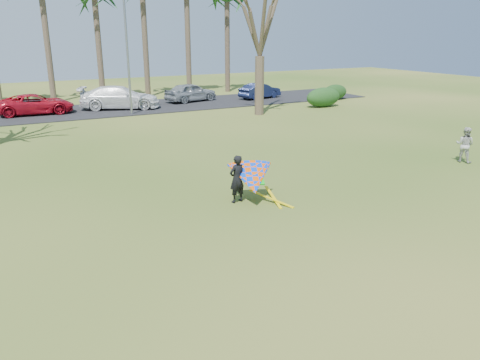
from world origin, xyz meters
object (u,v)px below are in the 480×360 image
streetlight (130,49)px  car_5 (260,91)px  bare_tree_right (260,16)px  car_2 (36,104)px  car_3 (120,97)px  kite_flyer (251,178)px  pedestrian_a (465,145)px  car_4 (191,92)px

streetlight → car_5: streetlight is taller
bare_tree_right → car_2: bare_tree_right is taller
streetlight → car_2: size_ratio=1.60×
bare_tree_right → car_3: 11.99m
streetlight → kite_flyer: streetlight is taller
car_5 → kite_flyer: bearing=135.1°
car_3 → streetlight: bearing=-155.8°
bare_tree_right → pedestrian_a: bare_tree_right is taller
bare_tree_right → kite_flyer: bare_tree_right is taller
car_2 → car_5: (17.94, -0.25, -0.05)m
streetlight → car_4: bearing=33.7°
car_3 → car_5: bearing=-70.0°
bare_tree_right → pedestrian_a: size_ratio=5.86×
streetlight → bare_tree_right: bearing=-27.0°
streetlight → car_4: size_ratio=1.80×
bare_tree_right → kite_flyer: 18.76m
bare_tree_right → car_3: bare_tree_right is taller
bare_tree_right → car_4: bearing=103.6°
pedestrian_a → kite_flyer: 10.90m
kite_flyer → car_3: bearing=87.0°
streetlight → kite_flyer: bearing=-94.1°
car_4 → bare_tree_right: bearing=178.8°
car_2 → kite_flyer: size_ratio=2.10×
bare_tree_right → streetlight: bare_tree_right is taller
car_5 → pedestrian_a: bearing=159.8°
car_4 → car_5: car_4 is taller
car_4 → pedestrian_a: bearing=174.0°
car_3 → car_4: car_3 is taller
car_2 → kite_flyer: bearing=-165.9°
bare_tree_right → car_3: bearing=139.7°
car_4 → pedestrian_a: 23.44m
car_2 → pedestrian_a: bearing=-142.8°
car_2 → pedestrian_a: pedestrian_a is taller
bare_tree_right → streetlight: 9.05m
car_2 → car_4: (11.94, 0.81, 0.06)m
pedestrian_a → kite_flyer: bearing=68.5°
car_5 → car_4: bearing=66.0°
car_2 → pedestrian_a: 27.22m
kite_flyer → car_2: bearing=101.7°
streetlight → pedestrian_a: 21.75m
streetlight → car_2: bearing=152.5°
streetlight → car_5: size_ratio=2.04×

